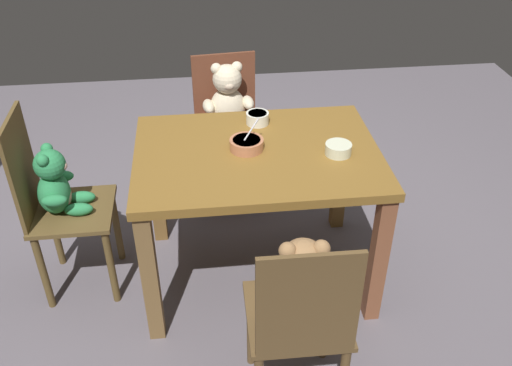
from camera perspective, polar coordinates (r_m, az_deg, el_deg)
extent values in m
cube|color=slate|center=(3.01, 0.11, -9.37)|extent=(5.20, 5.20, 0.04)
cube|color=brown|center=(2.55, 0.13, 2.87)|extent=(1.12, 0.81, 0.04)
cube|color=brown|center=(2.49, -10.79, -9.56)|extent=(0.07, 0.07, 0.71)
cube|color=brown|center=(2.60, 12.42, -7.70)|extent=(0.07, 0.07, 0.71)
cube|color=brown|center=(3.05, -10.24, -0.29)|extent=(0.07, 0.07, 0.71)
cube|color=brown|center=(3.13, 8.66, 0.93)|extent=(0.07, 0.07, 0.71)
cube|color=brown|center=(2.79, -18.22, -2.74)|extent=(0.38, 0.38, 0.02)
cube|color=brown|center=(2.70, -22.90, 1.45)|extent=(0.02, 0.35, 0.50)
cylinder|color=brown|center=(2.79, -14.62, -8.30)|extent=(0.04, 0.04, 0.44)
cylinder|color=brown|center=(3.03, -14.09, -4.28)|extent=(0.04, 0.04, 0.44)
cylinder|color=brown|center=(2.85, -20.96, -8.54)|extent=(0.04, 0.04, 0.44)
cylinder|color=brown|center=(3.09, -19.91, -4.60)|extent=(0.04, 0.04, 0.44)
ellipsoid|color=#2C864D|center=(2.75, -19.97, -0.95)|extent=(0.15, 0.18, 0.20)
ellipsoid|color=beige|center=(2.74, -18.95, -1.06)|extent=(0.05, 0.10, 0.12)
sphere|color=#2C864D|center=(2.66, -20.40, 1.78)|extent=(0.14, 0.14, 0.14)
ellipsoid|color=beige|center=(2.66, -19.29, 1.67)|extent=(0.05, 0.06, 0.04)
sphere|color=#2C864D|center=(2.60, -21.03, 2.16)|extent=(0.05, 0.05, 0.05)
sphere|color=#2C864D|center=(2.68, -20.65, 3.30)|extent=(0.05, 0.05, 0.05)
ellipsoid|color=#2C864D|center=(2.65, -19.96, -1.70)|extent=(0.11, 0.06, 0.06)
ellipsoid|color=#2C864D|center=(2.81, -19.30, 0.65)|extent=(0.11, 0.06, 0.06)
ellipsoid|color=#2C864D|center=(2.72, -17.70, -2.59)|extent=(0.13, 0.06, 0.06)
ellipsoid|color=#2C864D|center=(2.80, -17.44, -1.42)|extent=(0.13, 0.06, 0.06)
cube|color=brown|center=(2.18, 4.18, -13.31)|extent=(0.39, 0.38, 0.02)
cube|color=brown|center=(1.88, 5.38, -12.46)|extent=(0.35, 0.02, 0.45)
cylinder|color=brown|center=(2.48, 7.13, -13.89)|extent=(0.04, 0.04, 0.44)
cylinder|color=brown|center=(2.44, -0.52, -14.56)|extent=(0.04, 0.04, 0.44)
ellipsoid|color=#9B7248|center=(2.03, 4.65, -12.08)|extent=(0.22, 0.19, 0.25)
ellipsoid|color=beige|center=(2.08, 4.35, -11.13)|extent=(0.12, 0.07, 0.15)
sphere|color=#9B7248|center=(1.91, 4.86, -8.01)|extent=(0.16, 0.16, 0.16)
ellipsoid|color=beige|center=(1.96, 4.54, -7.12)|extent=(0.07, 0.06, 0.05)
sphere|color=#9B7248|center=(1.87, 6.72, -6.70)|extent=(0.06, 0.06, 0.06)
sphere|color=#9B7248|center=(1.85, 3.26, -6.96)|extent=(0.06, 0.06, 0.06)
ellipsoid|color=#9B7248|center=(2.05, 8.00, -10.60)|extent=(0.07, 0.14, 0.07)
ellipsoid|color=#9B7248|center=(2.01, 1.05, -11.20)|extent=(0.07, 0.14, 0.07)
ellipsoid|color=#9B7248|center=(2.19, 5.53, -11.05)|extent=(0.08, 0.16, 0.08)
ellipsoid|color=#9B7248|center=(2.18, 2.37, -11.32)|extent=(0.08, 0.16, 0.08)
cube|color=brown|center=(3.30, -2.64, 5.25)|extent=(0.44, 0.44, 0.02)
cube|color=brown|center=(3.38, -3.29, 9.92)|extent=(0.38, 0.05, 0.40)
cylinder|color=brown|center=(3.26, -5.05, -0.06)|extent=(0.04, 0.04, 0.44)
cylinder|color=brown|center=(3.31, 0.93, 0.65)|extent=(0.04, 0.04, 0.44)
cylinder|color=brown|center=(3.55, -5.79, 2.97)|extent=(0.04, 0.04, 0.44)
cylinder|color=brown|center=(3.59, -0.26, 3.58)|extent=(0.04, 0.04, 0.44)
ellipsoid|color=beige|center=(3.30, -2.91, 7.79)|extent=(0.22, 0.19, 0.24)
ellipsoid|color=beige|center=(3.26, -2.74, 7.17)|extent=(0.12, 0.07, 0.14)
sphere|color=beige|center=(3.22, -2.97, 10.60)|extent=(0.17, 0.17, 0.17)
ellipsoid|color=beige|center=(3.17, -2.78, 9.96)|extent=(0.07, 0.06, 0.05)
sphere|color=beige|center=(3.20, -4.10, 11.60)|extent=(0.06, 0.06, 0.06)
sphere|color=beige|center=(3.21, -1.98, 11.79)|extent=(0.06, 0.06, 0.06)
ellipsoid|color=beige|center=(3.25, -4.89, 7.85)|extent=(0.08, 0.14, 0.07)
ellipsoid|color=beige|center=(3.29, -0.83, 8.25)|extent=(0.08, 0.14, 0.07)
ellipsoid|color=beige|center=(3.23, -3.50, 5.42)|extent=(0.09, 0.16, 0.07)
ellipsoid|color=beige|center=(3.24, -1.51, 5.62)|extent=(0.09, 0.16, 0.07)
cylinder|color=white|center=(2.76, 0.15, 6.66)|extent=(0.11, 0.11, 0.06)
cylinder|color=white|center=(2.77, 0.15, 6.23)|extent=(0.06, 0.06, 0.01)
cylinder|color=beige|center=(2.75, 0.15, 7.09)|extent=(0.09, 0.09, 0.01)
cylinder|color=#BB7551|center=(2.54, -0.97, 3.99)|extent=(0.16, 0.16, 0.05)
cylinder|color=#BB7551|center=(2.55, -0.97, 3.60)|extent=(0.09, 0.09, 0.01)
cylinder|color=beige|center=(2.53, -0.97, 4.41)|extent=(0.13, 0.13, 0.01)
cylinder|color=#BCBCC1|center=(2.53, -0.47, 5.52)|extent=(0.08, 0.08, 0.08)
ellipsoid|color=#BCBCC1|center=(2.53, -1.15, 4.23)|extent=(0.04, 0.04, 0.01)
cylinder|color=beige|center=(2.53, 8.43, 3.47)|extent=(0.12, 0.12, 0.05)
cylinder|color=beige|center=(2.54, 8.39, 3.07)|extent=(0.07, 0.07, 0.01)
cylinder|color=#C8B18B|center=(2.52, 8.47, 3.89)|extent=(0.10, 0.10, 0.01)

